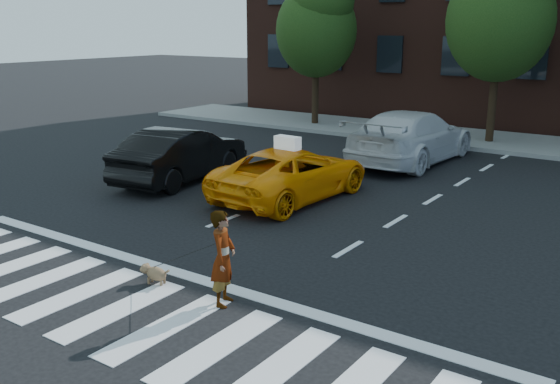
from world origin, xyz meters
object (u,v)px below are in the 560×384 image
at_px(white_suv, 411,137).
at_px(tree_mid, 502,7).
at_px(woman, 223,258).
at_px(dog, 154,273).
at_px(black_sedan, 181,154).
at_px(tree_left, 317,20).
at_px(taxi, 292,173).

bearing_deg(white_suv, tree_mid, -104.18).
relative_size(white_suv, woman, 3.72).
relative_size(woman, dog, 2.62).
xyz_separation_m(tree_mid, white_suv, (-1.20, -4.41, -4.02)).
bearing_deg(black_sedan, white_suv, -133.39).
bearing_deg(dog, tree_left, 100.04).
relative_size(tree_left, woman, 4.21).
distance_m(tree_mid, black_sedan, 12.43).
distance_m(black_sedan, white_suv, 7.35).
bearing_deg(woman, taxi, 2.35).
distance_m(white_suv, dog, 11.58).
distance_m(tree_left, white_suv, 8.50).
distance_m(taxi, white_suv, 5.76).
relative_size(white_suv, dog, 9.76).
xyz_separation_m(tree_mid, dog, (-0.84, -15.97, -4.66)).
relative_size(tree_mid, white_suv, 1.24).
height_order(tree_left, woman, tree_left).
bearing_deg(woman, tree_left, 5.36).
relative_size(taxi, black_sedan, 1.03).
relative_size(taxi, woman, 3.03).
distance_m(tree_mid, woman, 16.42).
height_order(tree_left, tree_mid, tree_mid).
relative_size(tree_mid, taxi, 1.52).
height_order(white_suv, dog, white_suv).
bearing_deg(black_sedan, woman, 130.87).
xyz_separation_m(tree_mid, taxi, (-1.93, -10.12, -4.20)).
bearing_deg(dog, black_sedan, 117.29).
bearing_deg(dog, tree_mid, 74.39).
bearing_deg(tree_left, black_sedan, -79.24).
xyz_separation_m(white_suv, dog, (0.36, -11.56, -0.64)).
height_order(tree_left, black_sedan, tree_left).
bearing_deg(tree_mid, black_sedan, -118.14).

